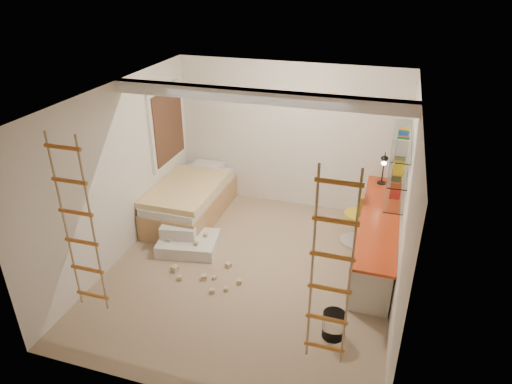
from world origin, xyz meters
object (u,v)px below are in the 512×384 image
(bed, at_px, (191,200))
(desk, at_px, (377,236))
(swivel_chair, at_px, (358,225))
(play_platform, at_px, (186,239))

(bed, bearing_deg, desk, -6.49)
(bed, height_order, swivel_chair, swivel_chair)
(desk, height_order, bed, desk)
(desk, relative_size, bed, 1.40)
(swivel_chair, bearing_deg, desk, -48.92)
(desk, relative_size, swivel_chair, 3.21)
(swivel_chair, bearing_deg, play_platform, -159.65)
(swivel_chair, xyz_separation_m, play_platform, (-2.54, -0.94, -0.17))
(bed, relative_size, swivel_chair, 2.29)
(bed, bearing_deg, play_platform, -70.26)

